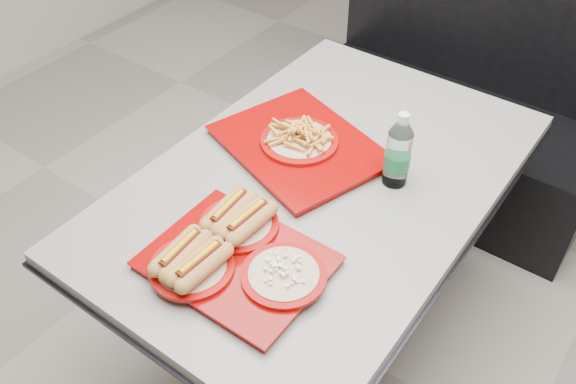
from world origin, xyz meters
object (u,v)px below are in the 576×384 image
Objects in this scene: booth_bench at (457,105)px; water_bottle at (398,154)px; diner_table at (319,217)px; tray_near at (232,253)px; tray_far at (299,142)px.

booth_bench reaches higher than water_bottle.
booth_bench is at bearing 90.00° from diner_table.
water_bottle reaches higher than tray_near.
booth_bench is 1.10m from water_bottle.
booth_bench reaches higher than tray_far.
booth_bench is (0.00, 1.09, -0.18)m from diner_table.
tray_far is 2.48× the size of water_bottle.
tray_near is at bearing -89.86° from booth_bench.
diner_table is 0.34m from water_bottle.
booth_bench reaches higher than tray_near.
tray_near is at bearing -109.16° from water_bottle.
diner_table is 2.43× the size of tray_far.
diner_table is at bearing 90.53° from tray_near.
tray_far is (-0.13, 0.06, 0.19)m from diner_table.
booth_bench reaches higher than diner_table.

